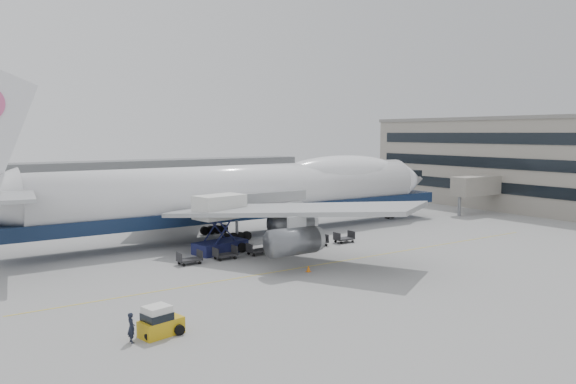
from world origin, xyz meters
TOP-DOWN VIEW (x-y plane):
  - ground at (0.00, 0.00)m, footprint 260.00×260.00m
  - apron_line at (0.00, -6.00)m, footprint 60.00×0.15m
  - terminal at (51.92, 0.04)m, footprint 24.20×70.40m
  - hangar at (-10.00, 70.00)m, footprint 110.00×8.00m
  - airliner at (0.64, 12.00)m, footprint 67.00×55.30m
  - catering_truck at (-7.54, 4.52)m, footprint 6.12×4.71m
  - baggage_tug at (-22.23, -15.70)m, footprint 2.94×1.98m
  - ground_worker at (-24.11, -15.88)m, footprint 0.48×0.71m
  - traffic_cone at (-4.63, -7.68)m, footprint 0.43×0.43m
  - dolly_0 at (-12.55, 1.31)m, footprint 2.30×1.35m
  - dolly_1 at (-8.61, 1.31)m, footprint 2.30×1.35m
  - dolly_2 at (-4.68, 1.31)m, footprint 2.30×1.35m
  - dolly_3 at (-0.74, 1.31)m, footprint 2.30×1.35m
  - dolly_4 at (3.19, 1.31)m, footprint 2.30×1.35m
  - dolly_5 at (7.13, 1.31)m, footprint 2.30×1.35m

SIDE VIEW (x-z plane):
  - ground at x=0.00m, z-range 0.00..0.00m
  - apron_line at x=0.00m, z-range 0.00..0.01m
  - traffic_cone at x=-4.63m, z-range -0.02..0.61m
  - dolly_0 at x=-12.55m, z-range -0.12..1.18m
  - dolly_1 at x=-8.61m, z-range -0.12..1.18m
  - dolly_2 at x=-4.68m, z-range -0.12..1.18m
  - dolly_3 at x=-0.74m, z-range -0.12..1.18m
  - dolly_4 at x=3.19m, z-range -0.12..1.18m
  - dolly_5 at x=7.13m, z-range -0.12..1.18m
  - baggage_tug at x=-22.23m, z-range -0.11..1.86m
  - ground_worker at x=-24.11m, z-range 0.00..1.89m
  - catering_truck at x=-7.54m, z-range 0.34..6.59m
  - hangar at x=-10.00m, z-range 0.00..7.00m
  - airliner at x=0.64m, z-range -4.37..15.61m
  - terminal at x=51.92m, z-range -0.01..15.59m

